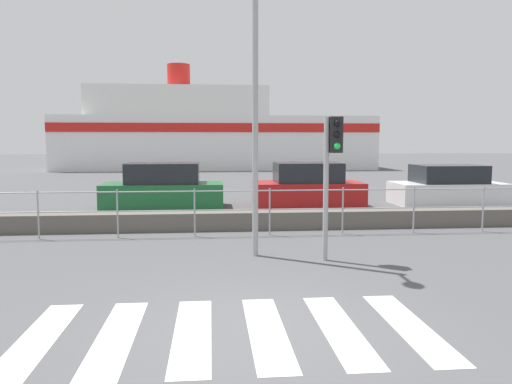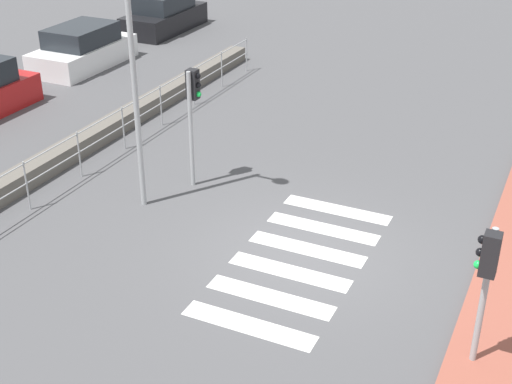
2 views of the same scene
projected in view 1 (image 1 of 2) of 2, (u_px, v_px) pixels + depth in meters
name	position (u px, v px, depth m)	size (l,w,h in m)	color
ground_plane	(255.00, 331.00, 6.07)	(160.00, 160.00, 0.00)	#4C4C4F
crosswalk	(230.00, 332.00, 6.04)	(4.95, 2.40, 0.01)	silver
seawall	(231.00, 221.00, 13.00)	(22.28, 0.55, 0.46)	#605B54
harbor_fence	(232.00, 205.00, 12.08)	(20.10, 0.04, 1.16)	#9EA0A3
traffic_light_far	(332.00, 156.00, 9.47)	(0.34, 0.32, 2.76)	#9EA0A3
streetlamp	(256.00, 68.00, 9.53)	(0.32, 0.96, 5.97)	#9EA0A3
ferry_boat	(209.00, 135.00, 40.13)	(24.85, 6.12, 8.28)	white
parked_car_green	(163.00, 189.00, 17.23)	(4.10, 1.83, 1.54)	#1E6633
parked_car_red	(308.00, 187.00, 17.68)	(3.82, 1.88, 1.53)	#B21919
parked_car_white	(448.00, 187.00, 18.15)	(3.94, 1.88, 1.43)	silver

